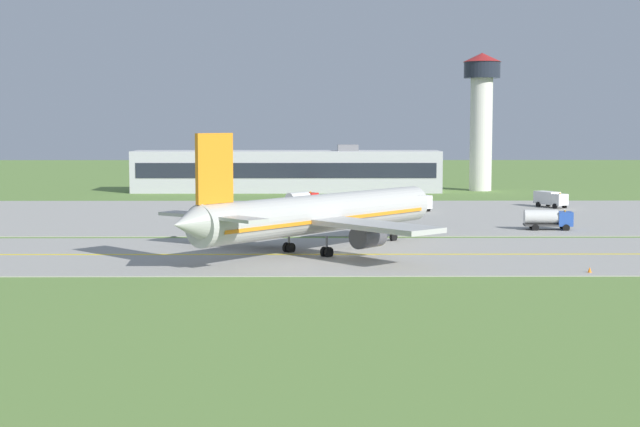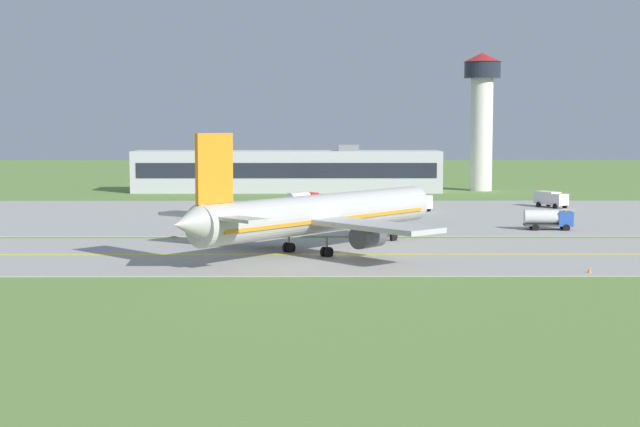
# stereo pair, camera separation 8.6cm
# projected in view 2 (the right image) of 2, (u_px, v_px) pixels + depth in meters

# --- Properties ---
(ground_plane) EXTENTS (500.00, 500.00, 0.00)m
(ground_plane) POSITION_uv_depth(u_px,v_px,m) (336.00, 255.00, 99.59)
(ground_plane) COLOR olive
(taxiway_strip) EXTENTS (240.00, 28.00, 0.10)m
(taxiway_strip) POSITION_uv_depth(u_px,v_px,m) (336.00, 255.00, 99.58)
(taxiway_strip) COLOR #9E9B93
(taxiway_strip) RESTS_ON ground
(apron_pad) EXTENTS (140.00, 52.00, 0.10)m
(apron_pad) POSITION_uv_depth(u_px,v_px,m) (398.00, 215.00, 141.45)
(apron_pad) COLOR #9E9B93
(apron_pad) RESTS_ON ground
(taxiway_centreline) EXTENTS (220.00, 0.60, 0.01)m
(taxiway_centreline) POSITION_uv_depth(u_px,v_px,m) (336.00, 254.00, 99.58)
(taxiway_centreline) COLOR yellow
(taxiway_centreline) RESTS_ON taxiway_strip
(airplane_lead) EXTENTS (29.73, 32.57, 12.70)m
(airplane_lead) POSITION_uv_depth(u_px,v_px,m) (317.00, 214.00, 100.37)
(airplane_lead) COLOR #ADADA8
(airplane_lead) RESTS_ON ground
(service_truck_baggage) EXTENTS (4.61, 6.26, 2.60)m
(service_truck_baggage) POSITION_uv_depth(u_px,v_px,m) (551.00, 198.00, 154.23)
(service_truck_baggage) COLOR silver
(service_truck_baggage) RESTS_ON ground
(service_truck_fuel) EXTENTS (4.22, 6.33, 2.60)m
(service_truck_fuel) POSITION_uv_depth(u_px,v_px,m) (417.00, 201.00, 148.48)
(service_truck_fuel) COLOR silver
(service_truck_fuel) RESTS_ON ground
(service_truck_catering) EXTENTS (5.49, 5.87, 2.65)m
(service_truck_catering) POSITION_uv_depth(u_px,v_px,m) (302.00, 199.00, 153.31)
(service_truck_catering) COLOR red
(service_truck_catering) RESTS_ON ground
(service_truck_pushback) EXTENTS (6.11, 2.62, 2.65)m
(service_truck_pushback) POSITION_uv_depth(u_px,v_px,m) (548.00, 218.00, 122.14)
(service_truck_pushback) COLOR #264CA5
(service_truck_pushback) RESTS_ON ground
(terminal_building) EXTENTS (60.15, 10.09, 9.28)m
(terminal_building) POSITION_uv_depth(u_px,v_px,m) (287.00, 171.00, 189.86)
(terminal_building) COLOR #B2B2B7
(terminal_building) RESTS_ON ground
(control_tower) EXTENTS (7.60, 7.60, 27.36)m
(control_tower) POSITION_uv_depth(u_px,v_px,m) (482.00, 108.00, 191.90)
(control_tower) COLOR silver
(control_tower) RESTS_ON ground
(traffic_cone_near_edge) EXTENTS (0.44, 0.44, 0.60)m
(traffic_cone_near_edge) POSITION_uv_depth(u_px,v_px,m) (590.00, 270.00, 87.55)
(traffic_cone_near_edge) COLOR orange
(traffic_cone_near_edge) RESTS_ON ground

